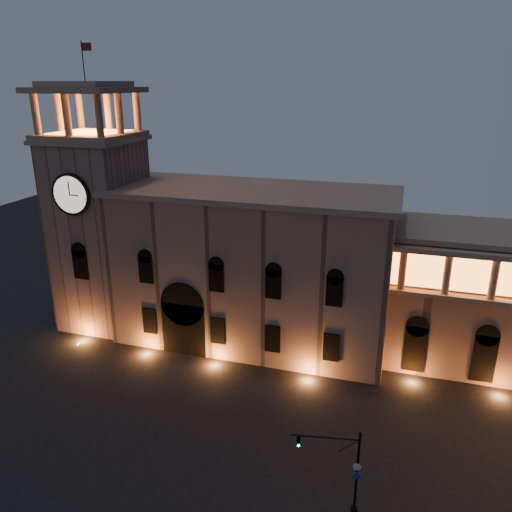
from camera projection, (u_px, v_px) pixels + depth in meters
ground at (193, 472)px, 38.27m from camera, size 160.00×160.00×0.00m
government_building at (252, 267)px, 55.75m from camera, size 30.80×12.80×17.60m
clock_tower at (100, 224)px, 58.70m from camera, size 9.80×9.80×32.40m
traffic_light at (345, 469)px, 33.84m from camera, size 4.76×1.14×6.61m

